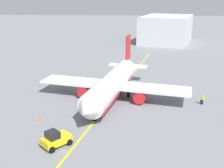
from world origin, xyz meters
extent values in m
plane|color=slate|center=(0.00, 0.00, 0.00)|extent=(400.00, 400.00, 0.00)
cylinder|color=white|center=(0.00, 0.00, 2.99)|extent=(22.17, 8.83, 3.97)
cube|color=red|center=(0.00, 0.00, 1.89)|extent=(20.83, 7.85, 1.11)
cone|color=white|center=(11.82, -2.75, 2.99)|extent=(3.82, 4.40, 3.81)
cone|color=white|center=(-12.41, 2.89, 3.38)|extent=(4.90, 4.25, 3.38)
cube|color=red|center=(-11.82, 2.75, 7.37)|extent=(3.20, 1.08, 5.20)
cube|color=white|center=(-11.82, 2.75, 3.39)|extent=(4.24, 8.73, 0.24)
cube|color=white|center=(-0.97, 0.23, 2.49)|extent=(10.93, 27.91, 0.36)
cylinder|color=red|center=(0.99, 5.11, 1.24)|extent=(3.59, 2.77, 2.10)
cylinder|color=red|center=(-1.37, -5.02, 1.24)|extent=(3.59, 2.77, 2.10)
cylinder|color=#4C4C51|center=(8.86, -2.07, 1.17)|extent=(0.24, 0.24, 1.24)
cylinder|color=black|center=(8.86, -2.07, 0.55)|extent=(1.16, 0.64, 1.10)
cylinder|color=#4C4C51|center=(-1.36, 2.99, 1.17)|extent=(0.24, 0.24, 1.24)
cylinder|color=black|center=(-1.36, 2.99, 0.55)|extent=(1.16, 0.64, 1.10)
cylinder|color=#4C4C51|center=(-2.54, -2.08, 1.17)|extent=(0.24, 0.24, 1.24)
cylinder|color=black|center=(-2.54, -2.08, 0.55)|extent=(1.16, 0.64, 1.10)
cube|color=yellow|center=(16.37, -6.07, 0.85)|extent=(4.00, 3.92, 0.90)
cube|color=black|center=(16.74, -6.41, 1.75)|extent=(2.12, 2.12, 0.90)
cylinder|color=black|center=(14.74, -5.91, 0.40)|extent=(0.79, 0.77, 0.80)
cylinder|color=black|center=(16.10, -4.45, 0.40)|extent=(0.79, 0.77, 0.80)
cylinder|color=black|center=(16.64, -7.68, 0.40)|extent=(0.79, 0.77, 0.80)
cylinder|color=black|center=(18.00, -6.22, 0.40)|extent=(0.79, 0.77, 0.80)
cube|color=navy|center=(1.23, 15.74, 0.42)|extent=(0.52, 0.54, 0.85)
cube|color=yellow|center=(1.23, 15.74, 1.15)|extent=(0.60, 0.63, 0.60)
sphere|color=tan|center=(1.23, 15.74, 1.59)|extent=(0.24, 0.24, 0.24)
cone|color=#F2590F|center=(9.35, -10.34, 0.35)|extent=(0.63, 0.63, 0.70)
cube|color=silver|center=(-62.73, 17.44, 5.10)|extent=(27.46, 23.51, 10.20)
cube|color=#4C515B|center=(-65.38, 9.22, 3.57)|extent=(15.58, 5.16, 6.73)
cube|color=yellow|center=(0.00, 0.00, 0.01)|extent=(82.19, 19.43, 0.01)
camera|label=1|loc=(46.80, 2.77, 18.45)|focal=44.37mm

